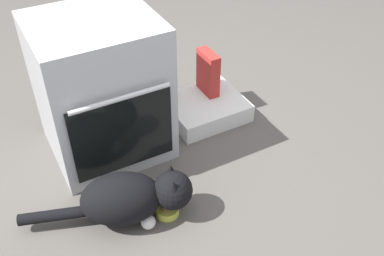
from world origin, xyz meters
name	(u,v)px	position (x,y,z in m)	size (l,w,h in m)	color
ground	(151,190)	(0.00, 0.00, 0.00)	(8.00, 8.00, 0.00)	#56514C
oven	(101,89)	(-0.06, 0.44, 0.40)	(0.63, 0.63, 0.79)	#B7BABF
pantry_cabinet	(205,108)	(0.57, 0.43, 0.06)	(0.47, 0.41, 0.12)	white
food_bowl	(167,210)	(0.01, -0.18, 0.03)	(0.12, 0.12, 0.07)	#D1D14C
cat	(131,197)	(-0.15, -0.13, 0.15)	(0.80, 0.38, 0.28)	black
cereal_box	(208,73)	(0.64, 0.51, 0.26)	(0.07, 0.18, 0.28)	#B72D28
soda_can	(169,89)	(0.40, 0.57, 0.18)	(0.07, 0.07, 0.12)	green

